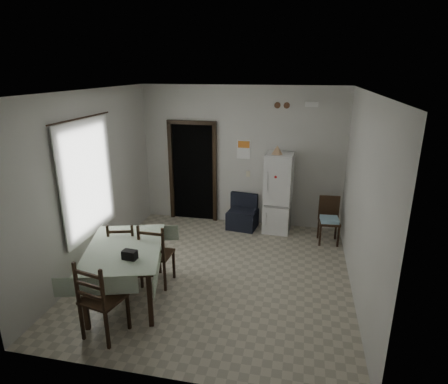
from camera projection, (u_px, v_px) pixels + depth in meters
ground at (218, 273)px, 6.14m from camera, size 4.50×4.50×0.00m
ceiling at (217, 91)px, 5.23m from camera, size 4.20×4.50×0.02m
wall_back at (241, 157)px, 7.78m from camera, size 4.20×0.02×2.90m
wall_front at (165, 260)px, 3.60m from camera, size 4.20×0.02×2.90m
wall_left at (92, 181)px, 6.10m from camera, size 0.02×4.50×2.90m
wall_right at (362, 199)px, 5.27m from camera, size 0.02×4.50×2.90m
doorway at (196, 170)px, 8.29m from camera, size 1.06×0.52×2.22m
window_recess at (81, 179)px, 5.89m from camera, size 0.10×1.20×1.60m
curtain at (88, 179)px, 5.87m from camera, size 0.02×1.45×1.85m
curtain_rod at (81, 118)px, 5.57m from camera, size 0.02×1.60×0.02m
calendar at (244, 149)px, 7.70m from camera, size 0.28×0.02×0.40m
calendar_image at (244, 144)px, 7.66m from camera, size 0.24×0.01×0.14m
light_switch at (248, 174)px, 7.85m from camera, size 0.08×0.02×0.12m
vent_left at (277, 105)px, 7.29m from camera, size 0.12×0.03×0.12m
vent_right at (287, 105)px, 7.25m from camera, size 0.12×0.03×0.12m
emergency_light at (312, 104)px, 7.13m from camera, size 0.25×0.07×0.09m
fridge at (278, 193)px, 7.52m from camera, size 0.56×0.56×1.63m
tan_cone at (277, 150)px, 7.17m from camera, size 0.23×0.23×0.17m
navy_seat at (243, 212)px, 7.81m from camera, size 0.65×0.63×0.70m
corner_chair at (329, 221)px, 7.10m from camera, size 0.41×0.41×0.89m
dining_table at (126, 273)px, 5.38m from camera, size 1.43×1.79×0.81m
black_bag at (130, 255)px, 4.91m from camera, size 0.20×0.13×0.12m
dining_chair_far_left at (125, 250)px, 5.88m from camera, size 0.52×0.52×0.98m
dining_chair_far_right at (157, 253)px, 5.72m from camera, size 0.45×0.45×1.03m
dining_chair_near_head at (103, 297)px, 4.58m from camera, size 0.55×0.55×1.07m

